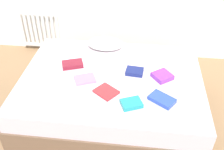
{
  "coord_description": "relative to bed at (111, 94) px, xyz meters",
  "views": [
    {
      "loc": [
        0.28,
        -2.3,
        2.25
      ],
      "look_at": [
        0.0,
        0.05,
        0.48
      ],
      "focal_mm": 42.68,
      "sensor_mm": 36.0,
      "label": 1
    }
  ],
  "objects": [
    {
      "name": "textbook_maroon",
      "position": [
        -0.47,
        0.14,
        0.28
      ],
      "size": [
        0.27,
        0.22,
        0.05
      ],
      "primitive_type": "cube",
      "rotation": [
        0.0,
        0.0,
        0.36
      ],
      "color": "maroon",
      "rests_on": "bed"
    },
    {
      "name": "ground_plane",
      "position": [
        0.0,
        0.0,
        -0.25
      ],
      "size": [
        8.0,
        8.0,
        0.0
      ],
      "primitive_type": "plane",
      "color": "#93704C"
    },
    {
      "name": "pillow",
      "position": [
        -0.15,
        0.57,
        0.33
      ],
      "size": [
        0.44,
        0.27,
        0.15
      ],
      "primitive_type": "ellipsoid",
      "color": "white",
      "rests_on": "bed"
    },
    {
      "name": "textbook_blue",
      "position": [
        0.53,
        -0.34,
        0.27
      ],
      "size": [
        0.28,
        0.26,
        0.04
      ],
      "primitive_type": "cube",
      "rotation": [
        0.0,
        0.0,
        -0.6
      ],
      "color": "#2847B7",
      "rests_on": "bed"
    },
    {
      "name": "radiator",
      "position": [
        -1.25,
        1.2,
        0.13
      ],
      "size": [
        0.6,
        0.04,
        0.56
      ],
      "color": "white",
      "rests_on": "ground"
    },
    {
      "name": "textbook_red",
      "position": [
        -0.02,
        -0.28,
        0.26
      ],
      "size": [
        0.28,
        0.28,
        0.02
      ],
      "primitive_type": "cube",
      "rotation": [
        0.0,
        0.0,
        -0.65
      ],
      "color": "red",
      "rests_on": "bed"
    },
    {
      "name": "textbook_teal",
      "position": [
        0.24,
        -0.43,
        0.27
      ],
      "size": [
        0.24,
        0.21,
        0.04
      ],
      "primitive_type": "cube",
      "rotation": [
        0.0,
        0.0,
        0.4
      ],
      "color": "teal",
      "rests_on": "bed"
    },
    {
      "name": "textbook_navy",
      "position": [
        0.25,
        0.09,
        0.28
      ],
      "size": [
        0.2,
        0.16,
        0.05
      ],
      "primitive_type": "cube",
      "rotation": [
        0.0,
        0.0,
        -0.1
      ],
      "color": "navy",
      "rests_on": "bed"
    },
    {
      "name": "bed",
      "position": [
        0.0,
        0.0,
        0.0
      ],
      "size": [
        2.0,
        1.5,
        0.5
      ],
      "color": "brown",
      "rests_on": "ground"
    },
    {
      "name": "textbook_pink",
      "position": [
        -0.27,
        -0.1,
        0.26
      ],
      "size": [
        0.27,
        0.24,
        0.02
      ],
      "primitive_type": "cube",
      "rotation": [
        0.0,
        0.0,
        0.41
      ],
      "color": "pink",
      "rests_on": "bed"
    },
    {
      "name": "textbook_purple",
      "position": [
        0.55,
        0.04,
        0.28
      ],
      "size": [
        0.26,
        0.26,
        0.05
      ],
      "primitive_type": "cube",
      "rotation": [
        0.0,
        0.0,
        0.64
      ],
      "color": "purple",
      "rests_on": "bed"
    },
    {
      "name": "textbook_white",
      "position": [
        -0.29,
        -0.47,
        0.27
      ],
      "size": [
        0.24,
        0.22,
        0.02
      ],
      "primitive_type": "cube",
      "rotation": [
        0.0,
        0.0,
        0.52
      ],
      "color": "white",
      "rests_on": "bed"
    }
  ]
}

